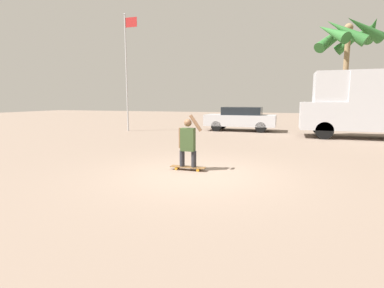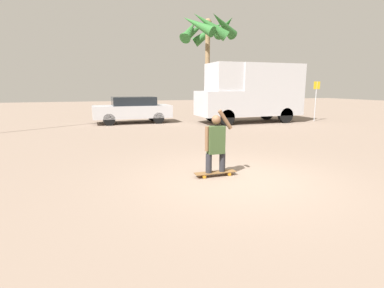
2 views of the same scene
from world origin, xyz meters
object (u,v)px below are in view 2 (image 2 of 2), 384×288
Objects in this scene: camper_van at (252,91)px; person_skateboarder at (216,141)px; palm_tree_near_van at (207,31)px; skateboard at (215,173)px; street_sign at (316,96)px; parked_car_silver at (132,109)px.

person_skateboarder is at bearing -124.19° from camper_van.
palm_tree_near_van reaches higher than person_skateboarder.
street_sign is (10.17, 8.44, 1.43)m from skateboard.
skateboard is 11.37m from camper_van.
parked_car_silver is at bearing 91.45° from person_skateboarder.
parked_car_silver is (-0.28, 11.18, 0.71)m from skateboard.
parked_car_silver is 9.59m from palm_tree_near_van.
skateboard is 13.30m from street_sign.
person_skateboarder is at bearing -140.30° from street_sign.
parked_car_silver is at bearing 164.11° from camper_van.
person_skateboarder reaches higher than parked_car_silver.
street_sign is at bearing 39.70° from person_skateboarder.
palm_tree_near_van is at bearing 35.96° from parked_car_silver.
street_sign is (10.45, -2.74, 0.73)m from parked_car_silver.
palm_tree_near_van is at bearing 68.84° from skateboard.
skateboard is 18.04m from palm_tree_near_van.
street_sign reaches higher than parked_car_silver.
parked_car_silver is 1.84× the size of street_sign.
person_skateboarder is 13.24m from street_sign.
palm_tree_near_van is (6.13, 15.83, 6.12)m from skateboard.
street_sign reaches higher than person_skateboarder.
skateboard is 0.68× the size of person_skateboarder.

